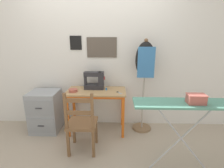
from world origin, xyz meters
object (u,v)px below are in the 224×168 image
fabric_bowl (73,90)px  thread_spool_near_machine (106,89)px  ironing_board (185,107)px  storage_box (196,99)px  filing_cabinet (46,111)px  wooden_chair (82,124)px  sewing_machine (95,81)px  scissors (118,92)px  dress_form (145,66)px

fabric_bowl → thread_spool_near_machine: fabric_bowl is taller
fabric_bowl → ironing_board: bearing=-28.4°
fabric_bowl → storage_box: size_ratio=0.71×
thread_spool_near_machine → filing_cabinet: 1.12m
wooden_chair → filing_cabinet: wooden_chair is taller
ironing_board → sewing_machine: bearing=139.5°
sewing_machine → scissors: (0.38, -0.19, -0.13)m
thread_spool_near_machine → storage_box: storage_box is taller
fabric_bowl → wooden_chair: wooden_chair is taller
dress_form → ironing_board: dress_form is taller
scissors → wooden_chair: bearing=-137.4°
filing_cabinet → storage_box: bearing=-23.2°
thread_spool_near_machine → ironing_board: bearing=-43.3°
fabric_bowl → scissors: (0.72, -0.02, -0.02)m
thread_spool_near_machine → wooden_chair: (-0.30, -0.58, -0.32)m
fabric_bowl → dress_form: dress_form is taller
storage_box → scissors: bearing=136.3°
sewing_machine → wooden_chair: bearing=-100.2°
filing_cabinet → storage_box: size_ratio=3.58×
scissors → fabric_bowl: bearing=178.4°
wooden_chair → ironing_board: bearing=-14.0°
scissors → filing_cabinet: scissors is taller
sewing_machine → storage_box: size_ratio=1.76×
scissors → ironing_board: ironing_board is taller
ironing_board → fabric_bowl: bearing=151.6°
thread_spool_near_machine → dress_form: 0.73m
sewing_machine → scissors: bearing=-26.1°
dress_form → storage_box: bearing=-66.7°
dress_form → fabric_bowl: bearing=-172.4°
sewing_machine → dress_form: size_ratio=0.22×
fabric_bowl → wooden_chair: bearing=-65.5°
sewing_machine → storage_box: (1.22, -0.99, 0.07)m
sewing_machine → filing_cabinet: (-0.85, -0.10, -0.52)m
scissors → ironing_board: 1.08m
sewing_machine → thread_spool_near_machine: bearing=-21.8°
ironing_board → dress_form: bearing=109.0°
scissors → dress_form: (0.42, 0.17, 0.40)m
wooden_chair → ironing_board: size_ratio=0.80×
sewing_machine → wooden_chair: sewing_machine is taller
thread_spool_near_machine → storage_box: bearing=-41.5°
fabric_bowl → wooden_chair: size_ratio=0.15×
scissors → ironing_board: bearing=-46.1°
filing_cabinet → scissors: bearing=-4.1°
fabric_bowl → ironing_board: size_ratio=0.12×
wooden_chair → filing_cabinet: size_ratio=1.31×
thread_spool_near_machine → filing_cabinet: size_ratio=0.06×
wooden_chair → storage_box: storage_box is taller
thread_spool_near_machine → wooden_chair: bearing=-117.8°
scissors → wooden_chair: 0.75m
scissors → filing_cabinet: (-1.24, 0.09, -0.38)m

